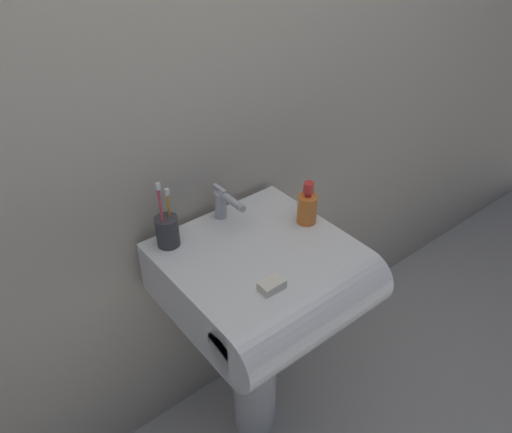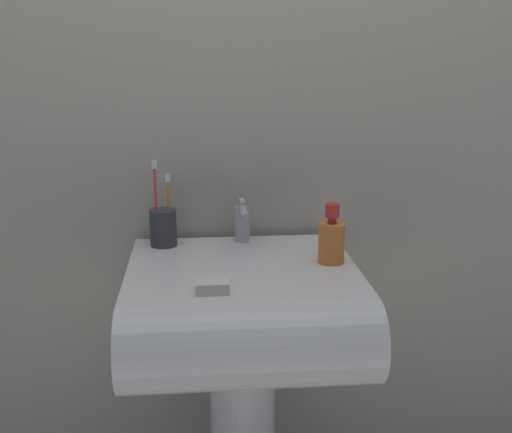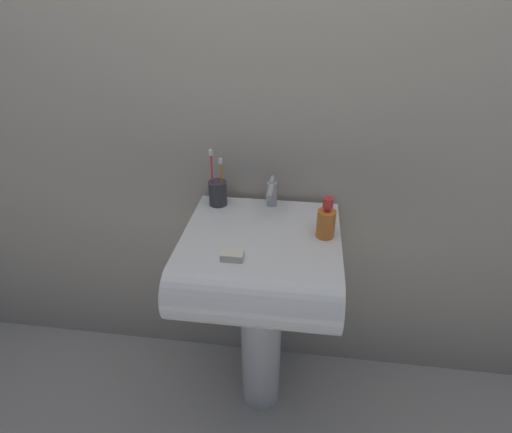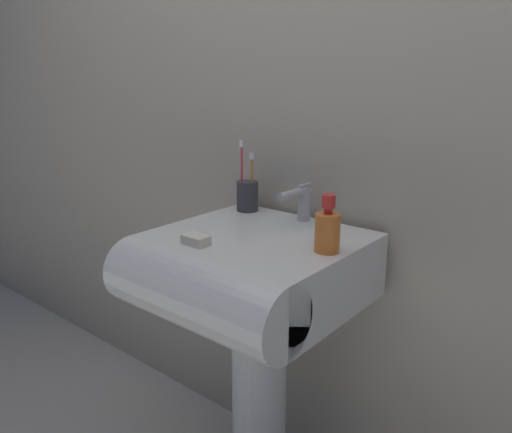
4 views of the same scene
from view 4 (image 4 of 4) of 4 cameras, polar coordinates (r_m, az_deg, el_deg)
name	(u,v)px [view 4 (image 4 of 4)]	position (r m, az deg, el deg)	size (l,w,h in m)	color
wall_back	(320,94)	(1.46, 7.29, 13.74)	(5.00, 0.05, 2.40)	#B7AD99
sink_pedestal	(259,402)	(1.54, 0.38, -20.47)	(0.16, 0.16, 0.67)	white
sink_basin	(244,273)	(1.29, -1.35, -6.42)	(0.51, 0.53, 0.17)	white
faucet	(301,201)	(1.41, 5.14, 1.76)	(0.04, 0.14, 0.11)	#B7B7BC
toothbrush_cup	(247,195)	(1.53, -0.99, 2.47)	(0.07, 0.07, 0.22)	#38383D
soap_bottle	(328,229)	(1.18, 8.29, -1.47)	(0.06, 0.06, 0.14)	orange
bar_soap	(196,240)	(1.24, -6.87, -2.68)	(0.07, 0.04, 0.02)	silver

